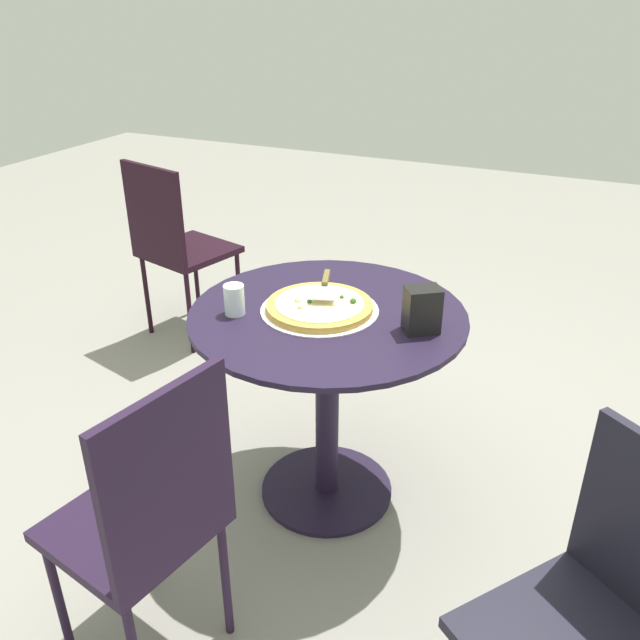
{
  "coord_description": "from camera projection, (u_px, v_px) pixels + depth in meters",
  "views": [
    {
      "loc": [
        0.74,
        -1.69,
        1.64
      ],
      "look_at": [
        -0.03,
        0.0,
        0.69
      ],
      "focal_mm": 36.64,
      "sensor_mm": 36.0,
      "label": 1
    }
  ],
  "objects": [
    {
      "name": "napkin_dispenser",
      "position": [
        423.0,
        309.0,
        1.92
      ],
      "size": [
        0.13,
        0.12,
        0.14
      ],
      "primitive_type": "cube",
      "rotation": [
        0.0,
        0.0,
        0.62
      ],
      "color": "black",
      "rests_on": "patio_table"
    },
    {
      "name": "pizza_on_tray",
      "position": [
        320.0,
        306.0,
        2.06
      ],
      "size": [
        0.38,
        0.38,
        0.04
      ],
      "color": "silver",
      "rests_on": "patio_table"
    },
    {
      "name": "patio_table",
      "position": [
        327.0,
        368.0,
        2.15
      ],
      "size": [
        0.88,
        0.88,
        0.73
      ],
      "color": "black",
      "rests_on": "ground"
    },
    {
      "name": "drinking_cup",
      "position": [
        234.0,
        300.0,
        2.02
      ],
      "size": [
        0.06,
        0.06,
        0.1
      ],
      "primitive_type": "cylinder",
      "color": "white",
      "rests_on": "patio_table"
    },
    {
      "name": "pizza_server",
      "position": [
        325.0,
        285.0,
        2.12
      ],
      "size": [
        0.11,
        0.21,
        0.02
      ],
      "color": "silver",
      "rests_on": "pizza_on_tray"
    },
    {
      "name": "ground_plane",
      "position": [
        327.0,
        490.0,
        2.39
      ],
      "size": [
        10.0,
        10.0,
        0.0
      ],
      "primitive_type": "plane",
      "color": "gray"
    },
    {
      "name": "patio_chair_far",
      "position": [
        175.0,
        240.0,
        3.2
      ],
      "size": [
        0.48,
        0.48,
        0.92
      ],
      "color": "black",
      "rests_on": "ground"
    },
    {
      "name": "patio_chair_corner",
      "position": [
        149.0,
        514.0,
        1.56
      ],
      "size": [
        0.43,
        0.43,
        0.9
      ],
      "color": "black",
      "rests_on": "ground"
    },
    {
      "name": "patio_chair_near",
      "position": [
        611.0,
        620.0,
        1.3
      ],
      "size": [
        0.55,
        0.55,
        0.87
      ],
      "color": "black",
      "rests_on": "ground"
    }
  ]
}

